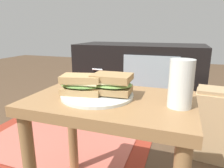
{
  "coord_description": "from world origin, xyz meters",
  "views": [
    {
      "loc": [
        0.22,
        -0.62,
        0.69
      ],
      "look_at": [
        0.01,
        0.0,
        0.51
      ],
      "focal_mm": 32.54,
      "sensor_mm": 36.0,
      "label": 1
    }
  ],
  "objects": [
    {
      "name": "area_rug",
      "position": [
        -0.46,
        0.35,
        0.0
      ],
      "size": [
        1.1,
        0.73,
        0.01
      ],
      "color": "maroon",
      "rests_on": "ground"
    },
    {
      "name": "sandwich_back",
      "position": [
        0.0,
        0.02,
        0.51
      ],
      "size": [
        0.15,
        0.11,
        0.07
      ],
      "color": "#9E7A4C",
      "rests_on": "plate"
    },
    {
      "name": "plate",
      "position": [
        -0.05,
        0.0,
        0.47
      ],
      "size": [
        0.25,
        0.25,
        0.01
      ],
      "primitive_type": "cylinder",
      "color": "silver",
      "rests_on": "side_table"
    },
    {
      "name": "side_table",
      "position": [
        0.0,
        0.0,
        0.37
      ],
      "size": [
        0.56,
        0.36,
        0.46
      ],
      "color": "olive",
      "rests_on": "ground"
    },
    {
      "name": "paper_bag",
      "position": [
        0.42,
        0.5,
        0.19
      ],
      "size": [
        0.24,
        0.19,
        0.39
      ],
      "color": "tan",
      "rests_on": "ground"
    },
    {
      "name": "tv_cabinet",
      "position": [
        -0.09,
        0.95,
        0.29
      ],
      "size": [
        0.96,
        0.46,
        0.58
      ],
      "color": "black",
      "rests_on": "ground"
    },
    {
      "name": "beer_glass",
      "position": [
        0.22,
        -0.01,
        0.53
      ],
      "size": [
        0.07,
        0.07,
        0.14
      ],
      "color": "silver",
      "rests_on": "side_table"
    },
    {
      "name": "sandwich_front",
      "position": [
        -0.1,
        -0.02,
        0.5
      ],
      "size": [
        0.16,
        0.11,
        0.07
      ],
      "color": "tan",
      "rests_on": "plate"
    }
  ]
}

